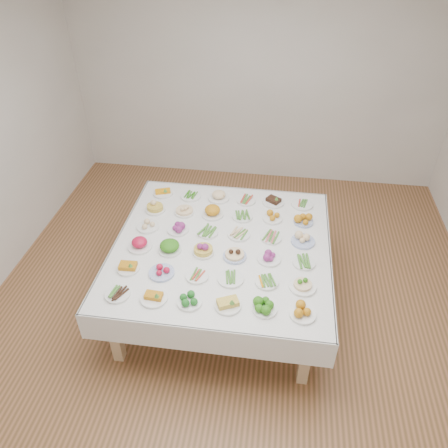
# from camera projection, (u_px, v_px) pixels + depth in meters

# --- Properties ---
(room_envelope) EXTENTS (5.02, 5.02, 2.81)m
(room_envelope) POSITION_uv_depth(u_px,v_px,m) (237.00, 134.00, 3.46)
(room_envelope) COLOR #9A6340
(room_envelope) RESTS_ON ground
(display_table) EXTENTS (2.01, 2.01, 0.75)m
(display_table) POSITION_uv_depth(u_px,v_px,m) (222.00, 251.00, 4.10)
(display_table) COLOR white
(display_table) RESTS_ON ground
(dish_0) EXTENTS (0.20, 0.20, 0.05)m
(dish_0) POSITION_uv_depth(u_px,v_px,m) (117.00, 294.00, 3.54)
(dish_0) COLOR silver
(dish_0) RESTS_ON display_table
(dish_1) EXTENTS (0.22, 0.22, 0.10)m
(dish_1) POSITION_uv_depth(u_px,v_px,m) (154.00, 296.00, 3.49)
(dish_1) COLOR silver
(dish_1) RESTS_ON display_table
(dish_2) EXTENTS (0.20, 0.20, 0.09)m
(dish_2) POSITION_uv_depth(u_px,v_px,m) (189.00, 300.00, 3.45)
(dish_2) COLOR silver
(dish_2) RESTS_ON display_table
(dish_3) EXTENTS (0.21, 0.21, 0.10)m
(dish_3) POSITION_uv_depth(u_px,v_px,m) (228.00, 303.00, 3.43)
(dish_3) COLOR silver
(dish_3) RESTS_ON display_table
(dish_4) EXTENTS (0.19, 0.19, 0.10)m
(dish_4) POSITION_uv_depth(u_px,v_px,m) (265.00, 306.00, 3.39)
(dish_4) COLOR silver
(dish_4) RESTS_ON display_table
(dish_5) EXTENTS (0.20, 0.20, 0.10)m
(dish_5) POSITION_uv_depth(u_px,v_px,m) (303.00, 312.00, 3.35)
(dish_5) COLOR silver
(dish_5) RESTS_ON display_table
(dish_6) EXTENTS (0.20, 0.20, 0.09)m
(dish_6) POSITION_uv_depth(u_px,v_px,m) (128.00, 267.00, 3.77)
(dish_6) COLOR silver
(dish_6) RESTS_ON display_table
(dish_7) EXTENTS (0.22, 0.22, 0.09)m
(dish_7) POSITION_uv_depth(u_px,v_px,m) (161.00, 271.00, 3.73)
(dish_7) COLOR #4C66B2
(dish_7) RESTS_ON display_table
(dish_8) EXTENTS (0.19, 0.19, 0.05)m
(dish_8) POSITION_uv_depth(u_px,v_px,m) (197.00, 276.00, 3.70)
(dish_8) COLOR silver
(dish_8) RESTS_ON display_table
(dish_9) EXTENTS (0.22, 0.22, 0.05)m
(dish_9) POSITION_uv_depth(u_px,v_px,m) (231.00, 278.00, 3.68)
(dish_9) COLOR silver
(dish_9) RESTS_ON display_table
(dish_10) EXTENTS (0.19, 0.19, 0.05)m
(dish_10) POSITION_uv_depth(u_px,v_px,m) (267.00, 282.00, 3.65)
(dish_10) COLOR silver
(dish_10) RESTS_ON display_table
(dish_11) EXTENTS (0.22, 0.22, 0.12)m
(dish_11) POSITION_uv_depth(u_px,v_px,m) (303.00, 283.00, 3.58)
(dish_11) COLOR silver
(dish_11) RESTS_ON display_table
(dish_12) EXTENTS (0.22, 0.22, 0.12)m
(dish_12) POSITION_uv_depth(u_px,v_px,m) (140.00, 243.00, 3.99)
(dish_12) COLOR silver
(dish_12) RESTS_ON display_table
(dish_13) EXTENTS (0.22, 0.22, 0.12)m
(dish_13) POSITION_uv_depth(u_px,v_px,m) (170.00, 246.00, 3.95)
(dish_13) COLOR silver
(dish_13) RESTS_ON display_table
(dish_14) EXTENTS (0.21, 0.20, 0.13)m
(dish_14) POSITION_uv_depth(u_px,v_px,m) (203.00, 248.00, 3.92)
(dish_14) COLOR silver
(dish_14) RESTS_ON display_table
(dish_15) EXTENTS (0.21, 0.21, 0.12)m
(dish_15) POSITION_uv_depth(u_px,v_px,m) (235.00, 253.00, 3.89)
(dish_15) COLOR #4C66B2
(dish_15) RESTS_ON display_table
(dish_16) EXTENTS (0.21, 0.21, 0.09)m
(dish_16) POSITION_uv_depth(u_px,v_px,m) (269.00, 257.00, 3.87)
(dish_16) COLOR silver
(dish_16) RESTS_ON display_table
(dish_17) EXTENTS (0.21, 0.19, 0.05)m
(dish_17) POSITION_uv_depth(u_px,v_px,m) (304.00, 262.00, 3.83)
(dish_17) COLOR silver
(dish_17) RESTS_ON display_table
(dish_18) EXTENTS (0.21, 0.21, 0.09)m
(dish_18) POSITION_uv_depth(u_px,v_px,m) (148.00, 225.00, 4.24)
(dish_18) COLOR silver
(dish_18) RESTS_ON display_table
(dish_19) EXTENTS (0.21, 0.21, 0.10)m
(dish_19) POSITION_uv_depth(u_px,v_px,m) (178.00, 227.00, 4.20)
(dish_19) COLOR silver
(dish_19) RESTS_ON display_table
(dish_20) EXTENTS (0.21, 0.19, 0.05)m
(dish_20) POSITION_uv_depth(u_px,v_px,m) (208.00, 232.00, 4.18)
(dish_20) COLOR silver
(dish_20) RESTS_ON display_table
(dish_21) EXTENTS (0.22, 0.21, 0.05)m
(dish_21) POSITION_uv_depth(u_px,v_px,m) (239.00, 234.00, 4.15)
(dish_21) COLOR silver
(dish_21) RESTS_ON display_table
(dish_22) EXTENTS (0.20, 0.20, 0.05)m
(dish_22) POSITION_uv_depth(u_px,v_px,m) (271.00, 237.00, 4.11)
(dish_22) COLOR silver
(dish_22) RESTS_ON display_table
(dish_23) EXTENTS (0.22, 0.22, 0.10)m
(dish_23) POSITION_uv_depth(u_px,v_px,m) (303.00, 239.00, 4.06)
(dish_23) COLOR #4C66B2
(dish_23) RESTS_ON display_table
(dish_24) EXTENTS (0.20, 0.20, 0.13)m
(dish_24) POSITION_uv_depth(u_px,v_px,m) (155.00, 206.00, 4.45)
(dish_24) COLOR silver
(dish_24) RESTS_ON display_table
(dish_25) EXTENTS (0.19, 0.19, 0.11)m
(dish_25) POSITION_uv_depth(u_px,v_px,m) (184.00, 209.00, 4.43)
(dish_25) COLOR silver
(dish_25) RESTS_ON display_table
(dish_26) EXTENTS (0.22, 0.22, 0.11)m
(dish_26) POSITION_uv_depth(u_px,v_px,m) (212.00, 211.00, 4.40)
(dish_26) COLOR silver
(dish_26) RESTS_ON display_table
(dish_27) EXTENTS (0.21, 0.21, 0.05)m
(dish_27) POSITION_uv_depth(u_px,v_px,m) (242.00, 216.00, 4.38)
(dish_27) COLOR silver
(dish_27) RESTS_ON display_table
(dish_28) EXTENTS (0.19, 0.19, 0.08)m
(dish_28) POSITION_uv_depth(u_px,v_px,m) (273.00, 217.00, 4.35)
(dish_28) COLOR silver
(dish_28) RESTS_ON display_table
(dish_29) EXTENTS (0.19, 0.19, 0.09)m
(dish_29) POSITION_uv_depth(u_px,v_px,m) (304.00, 219.00, 4.30)
(dish_29) COLOR #4C66B2
(dish_29) RESTS_ON display_table
(dish_30) EXTENTS (0.21, 0.21, 0.09)m
(dish_30) POSITION_uv_depth(u_px,v_px,m) (163.00, 191.00, 4.72)
(dish_30) COLOR silver
(dish_30) RESTS_ON display_table
(dish_31) EXTENTS (0.22, 0.22, 0.05)m
(dish_31) POSITION_uv_depth(u_px,v_px,m) (191.00, 196.00, 4.68)
(dish_31) COLOR silver
(dish_31) RESTS_ON display_table
(dish_32) EXTENTS (0.22, 0.22, 0.12)m
(dish_32) POSITION_uv_depth(u_px,v_px,m) (219.00, 195.00, 4.63)
(dish_32) COLOR silver
(dish_32) RESTS_ON display_table
(dish_33) EXTENTS (0.20, 0.20, 0.05)m
(dish_33) POSITION_uv_depth(u_px,v_px,m) (246.00, 200.00, 4.61)
(dish_33) COLOR silver
(dish_33) RESTS_ON display_table
(dish_34) EXTENTS (0.22, 0.22, 0.09)m
(dish_34) POSITION_uv_depth(u_px,v_px,m) (273.00, 201.00, 4.58)
(dish_34) COLOR silver
(dish_34) RESTS_ON display_table
(dish_35) EXTENTS (0.22, 0.22, 0.05)m
(dish_35) POSITION_uv_depth(u_px,v_px,m) (302.00, 204.00, 4.55)
(dish_35) COLOR silver
(dish_35) RESTS_ON display_table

